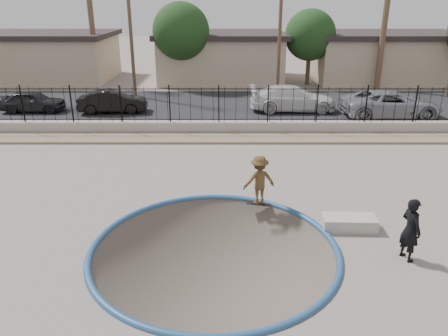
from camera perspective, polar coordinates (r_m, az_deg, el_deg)
ground at (r=24.74m, az=-0.61°, el=3.30°), size 120.00×120.00×2.20m
bowl_pit at (r=12.41m, az=-1.25°, el=-10.61°), size 6.84×6.84×1.80m
coping_ring at (r=12.41m, az=-1.25°, el=-10.61°), size 7.04×7.04×0.20m
rock_strip at (r=21.72m, az=-0.70°, el=3.91°), size 42.00×1.60×0.11m
retaining_wall at (r=22.70m, az=-0.67°, el=5.33°), size 42.00×0.45×0.60m
fence at (r=22.40m, az=-0.68°, el=8.28°), size 40.00×0.04×1.80m
street at (r=29.26m, az=-0.52°, el=8.42°), size 90.00×8.00×0.04m
house_west at (r=41.23m, az=-22.36°, el=13.42°), size 11.60×8.60×3.90m
house_center at (r=38.30m, az=-0.40°, el=14.46°), size 10.60×8.60×3.90m
house_east at (r=40.68m, az=20.34°, el=13.59°), size 12.60×8.60×3.90m
utility_pole_left at (r=31.21m, az=-12.14°, el=17.48°), size 1.70×0.24×9.00m
utility_pole_mid at (r=30.79m, az=7.35°, el=18.19°), size 1.70×0.24×9.50m
street_tree_left at (r=34.76m, az=-5.64°, el=17.33°), size 4.32×4.32×6.36m
street_tree_mid at (r=36.26m, az=11.19°, el=16.65°), size 3.96×3.96×5.83m
skater at (r=14.53m, az=4.61°, el=-1.93°), size 1.22×0.90×1.68m
skateboard at (r=14.86m, az=4.52°, el=-4.71°), size 0.83×0.38×0.07m
videographer at (r=12.58m, az=23.18°, el=-7.40°), size 0.62×0.75×1.77m
concrete_ledge at (r=13.86m, az=16.01°, el=-6.90°), size 1.62×0.75×0.40m
car_a at (r=29.36m, az=-23.70°, el=8.00°), size 3.82×1.60×1.29m
car_b at (r=27.56m, az=-14.34°, el=8.42°), size 4.17×1.72×1.34m
car_c at (r=27.47m, az=8.97°, el=8.97°), size 5.26×2.15×1.53m
car_d at (r=27.35m, az=20.98°, el=7.83°), size 5.77×2.84×1.58m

